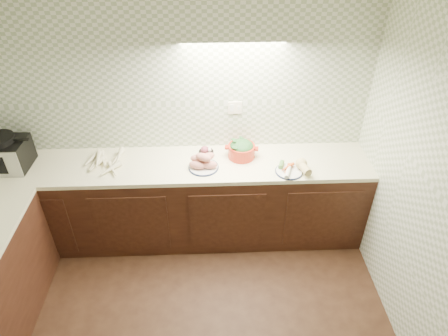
{
  "coord_description": "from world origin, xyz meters",
  "views": [
    {
      "loc": [
        0.31,
        -1.53,
        3.05
      ],
      "look_at": [
        0.42,
        1.25,
        1.02
      ],
      "focal_mm": 32.0,
      "sensor_mm": 36.0,
      "label": 1
    }
  ],
  "objects_px": {
    "onion_bowl": "(206,152)",
    "toaster_oven": "(2,153)",
    "parsnip_pile": "(105,161)",
    "veg_plate": "(294,167)",
    "sweet_potato_plate": "(203,162)",
    "dutch_oven": "(242,149)"
  },
  "relations": [
    {
      "from": "onion_bowl",
      "to": "toaster_oven",
      "type": "bearing_deg",
      "value": -176.91
    },
    {
      "from": "parsnip_pile",
      "to": "veg_plate",
      "type": "bearing_deg",
      "value": -5.92
    },
    {
      "from": "parsnip_pile",
      "to": "onion_bowl",
      "type": "relative_size",
      "value": 3.1
    },
    {
      "from": "parsnip_pile",
      "to": "veg_plate",
      "type": "distance_m",
      "value": 1.74
    },
    {
      "from": "onion_bowl",
      "to": "veg_plate",
      "type": "distance_m",
      "value": 0.84
    },
    {
      "from": "onion_bowl",
      "to": "veg_plate",
      "type": "xyz_separation_m",
      "value": [
        0.8,
        -0.28,
        0.0
      ]
    },
    {
      "from": "sweet_potato_plate",
      "to": "onion_bowl",
      "type": "relative_size",
      "value": 1.96
    },
    {
      "from": "parsnip_pile",
      "to": "dutch_oven",
      "type": "distance_m",
      "value": 1.27
    },
    {
      "from": "dutch_oven",
      "to": "veg_plate",
      "type": "height_order",
      "value": "dutch_oven"
    },
    {
      "from": "sweet_potato_plate",
      "to": "parsnip_pile",
      "type": "bearing_deg",
      "value": 174.18
    },
    {
      "from": "parsnip_pile",
      "to": "dutch_oven",
      "type": "bearing_deg",
      "value": 3.01
    },
    {
      "from": "onion_bowl",
      "to": "dutch_oven",
      "type": "xyz_separation_m",
      "value": [
        0.34,
        -0.03,
        0.05
      ]
    },
    {
      "from": "sweet_potato_plate",
      "to": "onion_bowl",
      "type": "bearing_deg",
      "value": 82.4
    },
    {
      "from": "onion_bowl",
      "to": "veg_plate",
      "type": "relative_size",
      "value": 0.46
    },
    {
      "from": "toaster_oven",
      "to": "sweet_potato_plate",
      "type": "bearing_deg",
      "value": -0.92
    },
    {
      "from": "dutch_oven",
      "to": "sweet_potato_plate",
      "type": "bearing_deg",
      "value": -148.31
    },
    {
      "from": "toaster_oven",
      "to": "parsnip_pile",
      "type": "bearing_deg",
      "value": 2.11
    },
    {
      "from": "toaster_oven",
      "to": "parsnip_pile",
      "type": "relative_size",
      "value": 1.03
    },
    {
      "from": "toaster_oven",
      "to": "parsnip_pile",
      "type": "height_order",
      "value": "toaster_oven"
    },
    {
      "from": "toaster_oven",
      "to": "onion_bowl",
      "type": "bearing_deg",
      "value": 5.01
    },
    {
      "from": "parsnip_pile",
      "to": "onion_bowl",
      "type": "distance_m",
      "value": 0.94
    },
    {
      "from": "dutch_oven",
      "to": "onion_bowl",
      "type": "bearing_deg",
      "value": -176.99
    }
  ]
}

